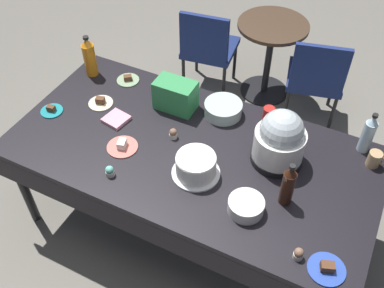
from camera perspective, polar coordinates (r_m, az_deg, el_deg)
name	(u,v)px	position (r m, az deg, el deg)	size (l,w,h in m)	color
ground	(192,222)	(3.25, 0.00, -9.85)	(9.00, 9.00, 0.00)	slate
potluck_table	(192,157)	(2.71, 0.00, -1.64)	(2.20, 1.10, 0.75)	black
frosted_layer_cake	(196,166)	(2.49, 0.50, -2.81)	(0.28, 0.28, 0.14)	silver
slow_cooker	(280,140)	(2.55, 11.12, 0.52)	(0.30, 0.30, 0.36)	black
glass_salad_bowl	(223,109)	(2.88, 3.99, 4.48)	(0.24, 0.24, 0.08)	#B2C6BC
ceramic_snack_bowl	(246,206)	(2.37, 6.88, -7.85)	(0.19, 0.19, 0.08)	silver
dessert_plate_cream	(101,102)	(3.03, -11.56, 5.22)	(0.16, 0.16, 0.05)	beige
dessert_plate_teal	(52,110)	(3.05, -17.44, 4.12)	(0.14, 0.14, 0.04)	teal
dessert_plate_coral	(122,146)	(2.71, -8.87, -0.25)	(0.19, 0.19, 0.05)	#E07266
dessert_plate_cobalt	(327,268)	(2.29, 16.78, -14.93)	(0.18, 0.18, 0.05)	#2D4CB2
dessert_plate_sage	(128,80)	(3.19, -8.16, 8.13)	(0.16, 0.16, 0.04)	#8CA87F
cupcake_berry	(173,134)	(2.72, -2.41, 1.33)	(0.05, 0.05, 0.07)	beige
cupcake_vanilla	(299,254)	(2.27, 13.41, -13.45)	(0.05, 0.05, 0.07)	beige
cupcake_rose	(110,171)	(2.56, -10.43, -3.43)	(0.05, 0.05, 0.07)	beige
soda_bottle_cola	(288,185)	(2.37, 12.13, -5.17)	(0.07, 0.07, 0.29)	#33190F
soda_bottle_orange_juice	(89,57)	(3.22, -12.93, 10.73)	(0.09, 0.09, 0.30)	orange
soda_bottle_water	(368,134)	(2.77, 21.52, 1.22)	(0.07, 0.07, 0.28)	silver
coffee_mug_tan	(375,159)	(2.76, 22.25, -1.80)	(0.12, 0.08, 0.10)	tan
coffee_mug_red	(269,114)	(2.87, 9.80, 3.80)	(0.11, 0.07, 0.09)	#B2231E
soda_carton	(176,95)	(2.88, -2.11, 6.22)	(0.26, 0.16, 0.20)	#338C4C
paper_napkin_stack	(116,119)	(2.88, -9.63, 3.15)	(0.14, 0.14, 0.02)	pink
maroon_chair_left	(208,46)	(3.98, 2.05, 12.36)	(0.50, 0.50, 0.85)	navy
maroon_chair_right	(316,76)	(3.77, 15.50, 8.35)	(0.53, 0.53, 0.85)	navy
round_cafe_table	(270,47)	(4.02, 9.93, 12.13)	(0.60, 0.60, 0.72)	#473323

